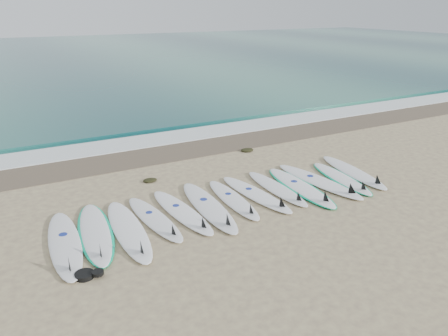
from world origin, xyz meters
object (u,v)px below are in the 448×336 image
surfboard_0 (65,244)px  surfboard_6 (234,200)px  leash_coil (87,275)px  surfboard_12 (354,172)px

surfboard_0 → surfboard_6: size_ratio=1.15×
surfboard_6 → leash_coil: surfboard_6 is taller
surfboard_6 → leash_coil: 3.86m
surfboard_6 → surfboard_12: surfboard_12 is taller
leash_coil → surfboard_12: bearing=10.7°
surfboard_0 → leash_coil: surfboard_0 is taller
surfboard_6 → leash_coil: size_ratio=5.32×
surfboard_0 → surfboard_6: bearing=8.0°
surfboard_0 → surfboard_6: surfboard_0 is taller
leash_coil → surfboard_6: bearing=21.3°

